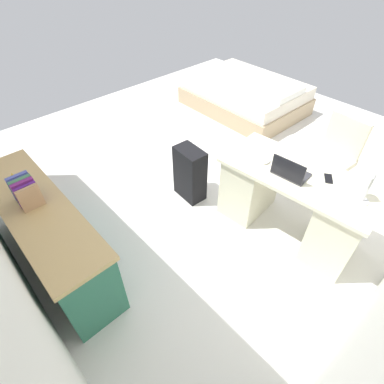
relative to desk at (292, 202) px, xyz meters
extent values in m
plane|color=silver|center=(1.13, -0.26, -0.39)|extent=(6.19, 6.19, 0.00)
cube|color=beige|center=(0.00, 0.00, 0.34)|extent=(1.49, 0.78, 0.04)
cube|color=beige|center=(-0.49, -0.04, -0.03)|extent=(0.45, 0.63, 0.72)
cube|color=beige|center=(0.49, 0.04, -0.03)|extent=(0.45, 0.63, 0.72)
cylinder|color=black|center=(0.07, -0.80, -0.37)|extent=(0.52, 0.52, 0.04)
cylinder|color=black|center=(0.07, -0.80, -0.18)|extent=(0.06, 0.06, 0.42)
cube|color=beige|center=(0.07, -0.80, 0.07)|extent=(0.50, 0.50, 0.08)
cube|color=beige|center=(0.05, -1.00, 0.33)|extent=(0.44, 0.10, 0.44)
cube|color=#2D7056|center=(1.26, 1.96, -0.04)|extent=(1.76, 0.44, 0.71)
cube|color=tan|center=(1.26, 1.96, 0.33)|extent=(1.80, 0.48, 0.04)
cube|color=#275F49|center=(0.86, 1.74, -0.20)|extent=(0.67, 0.01, 0.25)
cube|color=#275F49|center=(1.65, 1.74, -0.20)|extent=(0.67, 0.01, 0.25)
cube|color=tan|center=(2.11, -1.83, -0.25)|extent=(1.92, 1.43, 0.28)
cube|color=silver|center=(2.11, -1.83, -0.01)|extent=(1.86, 1.37, 0.20)
cube|color=white|center=(1.44, -1.82, 0.14)|extent=(0.49, 0.69, 0.10)
cube|color=black|center=(1.08, 0.39, -0.07)|extent=(0.37, 0.24, 0.65)
cube|color=#333338|center=(0.06, 0.07, 0.37)|extent=(0.33, 0.25, 0.02)
cube|color=black|center=(0.05, 0.17, 0.47)|extent=(0.31, 0.04, 0.19)
ellipsoid|color=white|center=(0.32, 0.09, 0.37)|extent=(0.07, 0.10, 0.03)
cube|color=black|center=(-0.21, -0.12, 0.36)|extent=(0.13, 0.15, 0.01)
cylinder|color=silver|center=(-0.55, -0.05, 0.37)|extent=(0.11, 0.11, 0.01)
cylinder|color=silver|center=(-0.55, -0.05, 0.51)|extent=(0.02, 0.02, 0.28)
cone|color=white|center=(-0.50, -0.05, 0.66)|extent=(0.11, 0.11, 0.09)
cube|color=tan|center=(1.23, 1.96, 0.46)|extent=(0.03, 0.17, 0.21)
cube|color=#5A2288|center=(1.27, 1.96, 0.46)|extent=(0.03, 0.17, 0.21)
cube|color=#742472|center=(1.31, 1.96, 0.47)|extent=(0.04, 0.17, 0.23)
cube|color=#417250|center=(1.35, 1.96, 0.47)|extent=(0.04, 0.17, 0.23)
cube|color=navy|center=(1.39, 1.96, 0.46)|extent=(0.03, 0.17, 0.22)
cube|color=#515BB1|center=(1.43, 1.96, 0.46)|extent=(0.04, 0.17, 0.22)
cone|color=gold|center=(1.66, 1.96, 0.41)|extent=(0.08, 0.08, 0.11)
camera|label=1|loc=(-0.89, 2.19, 2.09)|focal=28.02mm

